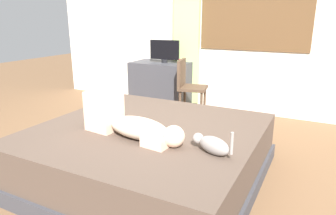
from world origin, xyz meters
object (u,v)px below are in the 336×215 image
at_px(bed, 148,153).
at_px(cup, 181,62).
at_px(tv_monitor, 165,51).
at_px(chair_by_desk, 188,84).
at_px(desk, 161,85).
at_px(person_lying, 129,122).
at_px(cat, 212,145).

bearing_deg(bed, cup, 106.99).
height_order(tv_monitor, cup, tv_monitor).
bearing_deg(chair_by_desk, cup, 129.44).
height_order(desk, tv_monitor, tv_monitor).
height_order(bed, cup, cup).
bearing_deg(person_lying, cat, -1.81).
height_order(person_lying, cup, person_lying).
relative_size(cup, chair_by_desk, 0.09).
distance_m(person_lying, cat, 0.74).
distance_m(cat, cup, 2.66).
xyz_separation_m(person_lying, cup, (-0.58, 2.28, 0.18)).
xyz_separation_m(bed, desk, (-1.00, 2.09, 0.13)).
bearing_deg(cup, chair_by_desk, -50.56).
relative_size(bed, cat, 5.73).
height_order(cat, desk, desk).
xyz_separation_m(cat, chair_by_desk, (-1.06, 1.99, -0.04)).
xyz_separation_m(cat, tv_monitor, (-1.62, 2.34, 0.37)).
relative_size(person_lying, cat, 2.76).
distance_m(person_lying, chair_by_desk, 1.99).
distance_m(bed, cat, 0.80).
xyz_separation_m(cat, cup, (-1.32, 2.30, 0.23)).
bearing_deg(person_lying, bed, 79.54).
bearing_deg(person_lying, desk, 112.59).
distance_m(person_lying, tv_monitor, 2.50).
bearing_deg(chair_by_desk, person_lying, -80.56).
bearing_deg(bed, person_lying, -100.46).
distance_m(desk, chair_by_desk, 0.74).
bearing_deg(tv_monitor, cat, -55.23).
xyz_separation_m(desk, tv_monitor, (0.07, 0.00, 0.55)).
height_order(person_lying, cat, person_lying).
relative_size(person_lying, desk, 1.05).
relative_size(person_lying, chair_by_desk, 1.10).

